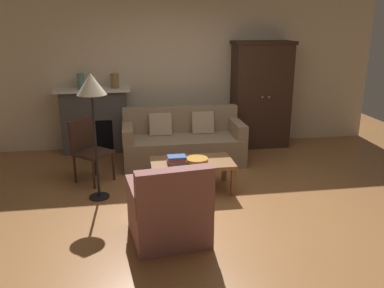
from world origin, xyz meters
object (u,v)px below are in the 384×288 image
armchair_near_left (169,212)px  mantel_vase_bronze (115,81)px  side_chair_wooden (88,146)px  floor_lamp (92,92)px  armoire (261,95)px  book_stack (177,160)px  couch (183,143)px  fireplace (95,120)px  mantel_vase_cream (92,82)px  coffee_table (192,165)px  mantel_vase_jade (81,81)px  fruit_bowl (197,160)px

armchair_near_left → mantel_vase_bronze: bearing=100.6°
side_chair_wooden → armchair_near_left: bearing=-61.8°
armchair_near_left → floor_lamp: (-0.80, 1.17, 1.08)m
armoire → book_stack: 2.65m
couch → book_stack: (-0.25, -1.23, 0.15)m
couch → side_chair_wooden: size_ratio=2.14×
fireplace → book_stack: bearing=-59.3°
mantel_vase_bronze → side_chair_wooden: size_ratio=0.27×
floor_lamp → side_chair_wooden: bearing=104.3°
fireplace → mantel_vase_cream: 0.66m
coffee_table → floor_lamp: (-1.23, -0.05, 1.03)m
book_stack → mantel_vase_bronze: size_ratio=1.03×
fireplace → mantel_vase_cream: mantel_vase_cream is taller
coffee_table → mantel_vase_jade: 2.64m
side_chair_wooden → fireplace: bearing=90.2°
fireplace → armoire: (2.95, -0.08, 0.38)m
mantel_vase_cream → floor_lamp: size_ratio=0.14×
coffee_table → side_chair_wooden: bearing=157.2°
mantel_vase_jade → side_chair_wooden: bearing=-82.2°
fireplace → mantel_vase_cream: bearing=-90.0°
coffee_table → mantel_vase_bronze: bearing=117.9°
book_stack → floor_lamp: (-1.02, 0.01, 0.93)m
fruit_bowl → floor_lamp: size_ratio=0.18×
couch → book_stack: couch is taller
mantel_vase_bronze → floor_lamp: size_ratio=0.15×
armoire → book_stack: bearing=-132.5°
couch → fruit_bowl: size_ratio=6.45×
armoire → fruit_bowl: size_ratio=6.32×
couch → mantel_vase_jade: 2.01m
mantel_vase_jade → armchair_near_left: mantel_vase_jade is taller
floor_lamp → fruit_bowl: bearing=0.3°
fruit_bowl → book_stack: book_stack is taller
couch → side_chair_wooden: 1.56m
couch → fireplace: bearing=151.8°
fruit_bowl → floor_lamp: bearing=-179.7°
fruit_bowl → couch: bearing=91.1°
mantel_vase_jade → mantel_vase_bronze: size_ratio=1.06×
mantel_vase_cream → mantel_vase_bronze: mantel_vase_bronze is taller
armoire → couch: 1.78m
fireplace → book_stack: 2.33m
book_stack → armchair_near_left: 1.19m
armchair_near_left → side_chair_wooden: bearing=118.2°
fruit_bowl → side_chair_wooden: 1.59m
mantel_vase_cream → armchair_near_left: 3.42m
armoire → mantel_vase_bronze: size_ratio=7.63×
side_chair_wooden → couch: bearing=22.3°
coffee_table → mantel_vase_cream: bearing=126.0°
mantel_vase_jade → armchair_near_left: size_ratio=0.30×
armchair_near_left → side_chair_wooden: size_ratio=0.98×
mantel_vase_jade → coffee_table: bearing=-50.6°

